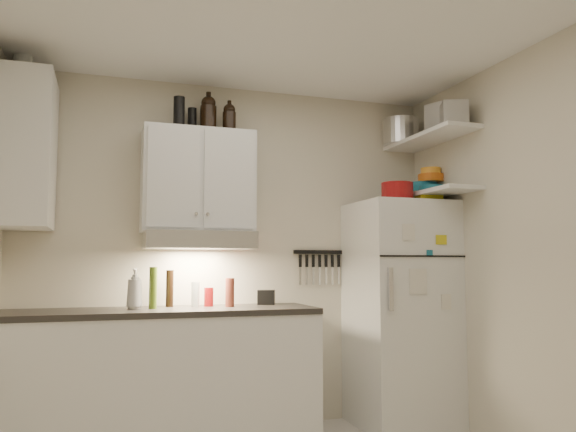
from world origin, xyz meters
name	(u,v)px	position (x,y,z in m)	size (l,w,h in m)	color
ceiling	(296,3)	(0.00, 0.00, 2.61)	(3.20, 3.00, 0.02)	white
back_wall	(232,254)	(0.00, 1.51, 1.30)	(3.20, 0.02, 2.60)	beige
right_wall	(549,251)	(1.61, 0.00, 1.30)	(0.02, 3.00, 2.60)	beige
base_cabinet	(161,381)	(-0.55, 1.20, 0.44)	(2.10, 0.60, 0.88)	white
countertop	(162,312)	(-0.55, 1.20, 0.90)	(2.10, 0.62, 0.04)	#2D2A27
upper_cabinet	(198,181)	(-0.30, 1.33, 1.83)	(0.80, 0.33, 0.75)	white
side_cabinet	(26,151)	(-1.44, 1.20, 1.95)	(0.33, 0.55, 1.00)	white
range_hood	(199,241)	(-0.30, 1.27, 1.39)	(0.76, 0.46, 0.12)	silver
fridge	(401,313)	(1.25, 1.16, 0.85)	(0.70, 0.68, 1.70)	white
shelf_hi	(429,139)	(1.45, 1.02, 2.20)	(0.30, 0.95, 0.03)	white
shelf_lo	(430,195)	(1.45, 1.02, 1.76)	(0.30, 0.95, 0.03)	white
knife_strip	(319,252)	(0.70, 1.49, 1.32)	(0.42, 0.02, 0.03)	black
dutch_oven	(397,192)	(1.17, 1.04, 1.77)	(0.24, 0.24, 0.14)	maroon
book_stack	(426,198)	(1.43, 1.05, 1.74)	(0.18, 0.22, 0.08)	yellow
spice_jar	(417,197)	(1.36, 1.08, 1.75)	(0.05, 0.05, 0.09)	silver
stock_pot	(401,132)	(1.39, 1.36, 2.32)	(0.30, 0.30, 0.21)	silver
tin_a	(444,119)	(1.51, 0.91, 2.33)	(0.23, 0.20, 0.23)	#AAAAAD
tin_b	(454,115)	(1.45, 0.69, 2.30)	(0.18, 0.18, 0.18)	#AAAAAD
bowl_teal	(421,189)	(1.49, 1.22, 1.83)	(0.26, 0.26, 0.10)	#176580
bowl_orange	(431,178)	(1.53, 1.13, 1.91)	(0.20, 0.20, 0.06)	#D45F13
bowl_yellow	(431,171)	(1.53, 1.13, 1.96)	(0.16, 0.16, 0.05)	gold
plates	(432,189)	(1.47, 1.02, 1.80)	(0.21, 0.21, 0.05)	#176580
growler_a	(208,114)	(-0.22, 1.37, 2.34)	(0.12, 0.12, 0.29)	black
growler_b	(229,119)	(-0.07, 1.36, 2.32)	(0.10, 0.10, 0.24)	black
thermos_a	(192,121)	(-0.34, 1.41, 2.29)	(0.07, 0.07, 0.19)	black
thermos_b	(179,113)	(-0.45, 1.31, 2.32)	(0.08, 0.08, 0.23)	black
side_jar	(23,66)	(-1.48, 1.26, 2.53)	(0.12, 0.12, 0.16)	silver
soap_bottle	(135,286)	(-0.74, 1.21, 1.07)	(0.12, 0.12, 0.31)	white
pepper_mill	(230,292)	(-0.08, 1.22, 1.02)	(0.06, 0.06, 0.20)	brown
oil_bottle	(153,288)	(-0.62, 1.21, 1.06)	(0.05, 0.05, 0.28)	#4D6B1A
vinegar_bottle	(170,288)	(-0.49, 1.35, 1.05)	(0.05, 0.05, 0.26)	black
clear_bottle	(195,294)	(-0.31, 1.32, 1.01)	(0.06, 0.06, 0.17)	silver
red_jar	(209,297)	(-0.21, 1.32, 0.99)	(0.07, 0.07, 0.13)	maroon
caddy	(266,297)	(0.23, 1.36, 0.97)	(0.13, 0.09, 0.11)	black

